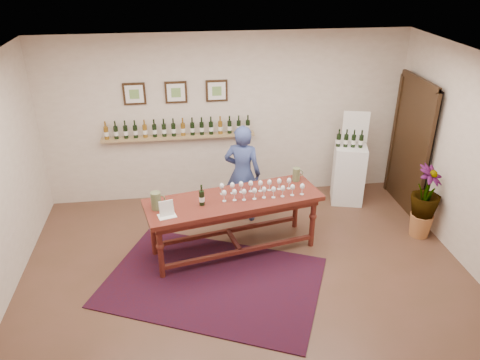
{
  "coord_description": "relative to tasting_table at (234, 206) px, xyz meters",
  "views": [
    {
      "loc": [
        -0.77,
        -4.85,
        3.97
      ],
      "look_at": [
        0.0,
        0.8,
        1.1
      ],
      "focal_mm": 35.0,
      "sensor_mm": 36.0,
      "label": 1
    }
  ],
  "objects": [
    {
      "name": "tasting_table",
      "position": [
        0.0,
        0.0,
        0.0
      ],
      "size": [
        2.54,
        1.26,
        0.86
      ],
      "rotation": [
        0.0,
        0.0,
        0.21
      ],
      "color": "#491912",
      "rests_on": "ground"
    },
    {
      "name": "pitcher_right",
      "position": [
        0.98,
        0.4,
        0.23
      ],
      "size": [
        0.16,
        0.16,
        0.2
      ],
      "primitive_type": null,
      "rotation": [
        0.0,
        0.0,
        0.34
      ],
      "color": "#5C663F",
      "rests_on": "tasting_table"
    },
    {
      "name": "table_glasses",
      "position": [
        0.33,
        0.05,
        0.22
      ],
      "size": [
        1.27,
        0.35,
        0.17
      ],
      "primitive_type": null,
      "rotation": [
        0.0,
        0.0,
        0.04
      ],
      "color": "white",
      "rests_on": "tasting_table"
    },
    {
      "name": "display_pedestal",
      "position": [
        2.11,
        1.22,
        -0.22
      ],
      "size": [
        0.62,
        0.62,
        1.01
      ],
      "primitive_type": "cube",
      "rotation": [
        0.0,
        0.0,
        -0.26
      ],
      "color": "white",
      "rests_on": "ground"
    },
    {
      "name": "ground",
      "position": [
        0.1,
        -0.74,
        -0.73
      ],
      "size": [
        6.0,
        6.0,
        0.0
      ],
      "primitive_type": "plane",
      "color": "#513724",
      "rests_on": "ground"
    },
    {
      "name": "table_bottles",
      "position": [
        -0.45,
        -0.1,
        0.26
      ],
      "size": [
        0.26,
        0.17,
        0.27
      ],
      "primitive_type": null,
      "rotation": [
        0.0,
        0.0,
        0.11
      ],
      "color": "black",
      "rests_on": "tasting_table"
    },
    {
      "name": "pedestal_bottles",
      "position": [
        2.05,
        1.19,
        0.45
      ],
      "size": [
        0.34,
        0.17,
        0.33
      ],
      "primitive_type": null,
      "rotation": [
        0.0,
        0.0,
        -0.26
      ],
      "color": "black",
      "rests_on": "display_pedestal"
    },
    {
      "name": "person",
      "position": [
        0.25,
        0.88,
        0.06
      ],
      "size": [
        0.67,
        0.55,
        1.58
      ],
      "primitive_type": "imported",
      "rotation": [
        0.0,
        0.0,
        2.8
      ],
      "color": "navy",
      "rests_on": "ground"
    },
    {
      "name": "pitcher_left",
      "position": [
        -1.04,
        -0.16,
        0.25
      ],
      "size": [
        0.2,
        0.2,
        0.24
      ],
      "primitive_type": null,
      "rotation": [
        0.0,
        0.0,
        0.34
      ],
      "color": "#5C663F",
      "rests_on": "tasting_table"
    },
    {
      "name": "potted_plant",
      "position": [
        2.85,
        0.01,
        -0.15
      ],
      "size": [
        0.73,
        0.73,
        0.99
      ],
      "rotation": [
        0.0,
        0.0,
        0.69
      ],
      "color": "#A76737",
      "rests_on": "ground"
    },
    {
      "name": "menu_card",
      "position": [
        -0.91,
        -0.34,
        0.23
      ],
      "size": [
        0.26,
        0.22,
        0.2
      ],
      "primitive_type": "cube",
      "rotation": [
        0.0,
        0.0,
        0.27
      ],
      "color": "white",
      "rests_on": "tasting_table"
    },
    {
      "name": "rug",
      "position": [
        -0.37,
        -0.69,
        -0.72
      ],
      "size": [
        3.26,
        2.79,
        0.01
      ],
      "primitive_type": "cube",
      "rotation": [
        0.0,
        0.0,
        -0.42
      ],
      "color": "#440C10",
      "rests_on": "ground"
    },
    {
      "name": "room_shell",
      "position": [
        2.21,
        1.12,
        0.39
      ],
      "size": [
        6.0,
        6.0,
        6.0
      ],
      "color": "beige",
      "rests_on": "ground"
    },
    {
      "name": "info_sign",
      "position": [
        2.18,
        1.33,
        0.57
      ],
      "size": [
        0.41,
        0.13,
        0.58
      ],
      "primitive_type": "cube",
      "rotation": [
        0.0,
        0.0,
        -0.26
      ],
      "color": "white",
      "rests_on": "display_pedestal"
    }
  ]
}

